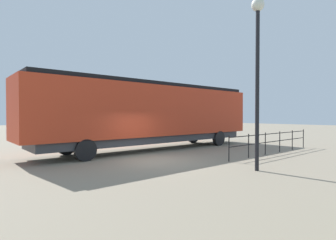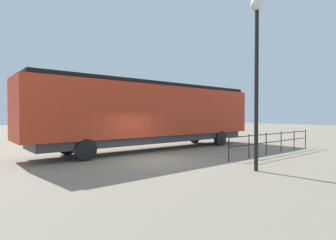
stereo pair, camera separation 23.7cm
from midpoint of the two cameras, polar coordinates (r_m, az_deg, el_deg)
name	(u,v)px [view 1 (the left image)]	position (r m, az deg, el deg)	size (l,w,h in m)	color
ground_plane	(153,160)	(13.39, -3.80, -8.77)	(120.00, 120.00, 0.00)	gray
locomotive	(160,113)	(17.77, -2.17, 1.53)	(2.98, 16.28, 4.38)	red
lamp_post	(258,51)	(11.60, 18.31, 14.00)	(0.52, 0.52, 7.03)	black
platform_fence	(273,140)	(16.90, 21.44, -4.00)	(0.05, 8.67, 1.28)	black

